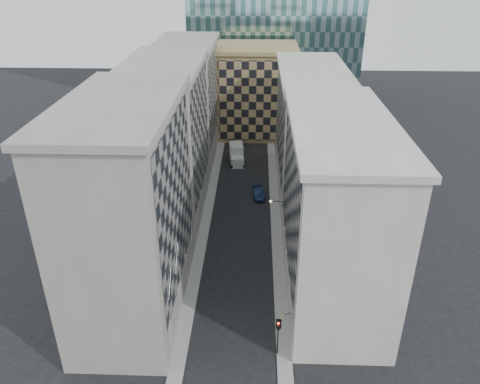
# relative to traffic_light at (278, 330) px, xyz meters

# --- Properties ---
(ground) EXTENTS (260.00, 260.00, 0.00)m
(ground) POSITION_rel_traffic_light_xyz_m (-4.55, -3.21, -3.20)
(ground) COLOR black
(ground) RESTS_ON ground
(sidewalk_west) EXTENTS (1.50, 100.00, 0.15)m
(sidewalk_west) POSITION_rel_traffic_light_xyz_m (-9.80, 26.79, -3.13)
(sidewalk_west) COLOR gray
(sidewalk_west) RESTS_ON ground
(sidewalk_east) EXTENTS (1.50, 100.00, 0.15)m
(sidewalk_east) POSITION_rel_traffic_light_xyz_m (0.70, 26.79, -3.13)
(sidewalk_east) COLOR gray
(sidewalk_east) RESTS_ON ground
(bldg_left_a) EXTENTS (10.80, 22.80, 23.70)m
(bldg_left_a) POSITION_rel_traffic_light_xyz_m (-15.43, 7.79, 8.62)
(bldg_left_a) COLOR gray
(bldg_left_a) RESTS_ON ground
(bldg_left_b) EXTENTS (10.80, 22.80, 22.70)m
(bldg_left_b) POSITION_rel_traffic_light_xyz_m (-15.43, 29.79, 8.12)
(bldg_left_b) COLOR gray
(bldg_left_b) RESTS_ON ground
(bldg_left_c) EXTENTS (10.80, 22.80, 21.70)m
(bldg_left_c) POSITION_rel_traffic_light_xyz_m (-15.43, 51.79, 7.62)
(bldg_left_c) COLOR gray
(bldg_left_c) RESTS_ON ground
(bldg_right_a) EXTENTS (10.80, 26.80, 20.70)m
(bldg_right_a) POSITION_rel_traffic_light_xyz_m (6.33, 11.79, 7.12)
(bldg_right_a) COLOR #B2ACA3
(bldg_right_a) RESTS_ON ground
(bldg_right_b) EXTENTS (10.80, 28.80, 19.70)m
(bldg_right_b) POSITION_rel_traffic_light_xyz_m (6.34, 38.79, 6.64)
(bldg_right_b) COLOR #B2ACA3
(bldg_right_b) RESTS_ON ground
(tan_block) EXTENTS (16.80, 14.80, 18.80)m
(tan_block) POSITION_rel_traffic_light_xyz_m (-2.55, 64.69, 6.23)
(tan_block) COLOR #9C7F52
(tan_block) RESTS_ON ground
(flagpoles_left) EXTENTS (0.10, 6.33, 2.33)m
(flagpoles_left) POSITION_rel_traffic_light_xyz_m (-10.45, 2.79, 4.80)
(flagpoles_left) COLOR gray
(flagpoles_left) RESTS_ON ground
(bracket_lamp) EXTENTS (1.98, 0.36, 0.36)m
(bracket_lamp) POSITION_rel_traffic_light_xyz_m (-0.17, 20.79, 3.00)
(bracket_lamp) COLOR black
(bracket_lamp) RESTS_ON ground
(traffic_light) EXTENTS (0.53, 0.49, 4.26)m
(traffic_light) POSITION_rel_traffic_light_xyz_m (0.00, 0.00, 0.00)
(traffic_light) COLOR black
(traffic_light) RESTS_ON sidewalk_east
(box_truck) EXTENTS (3.12, 6.30, 3.33)m
(box_truck) POSITION_rel_traffic_light_xyz_m (-6.13, 47.94, -1.76)
(box_truck) COLOR silver
(box_truck) RESTS_ON ground
(dark_car) EXTENTS (2.12, 4.75, 1.52)m
(dark_car) POSITION_rel_traffic_light_xyz_m (-1.94, 33.76, -2.45)
(dark_car) COLOR #101E3B
(dark_car) RESTS_ON ground
(shop_sign) EXTENTS (1.26, 0.72, 0.82)m
(shop_sign) POSITION_rel_traffic_light_xyz_m (0.41, 1.19, 0.63)
(shop_sign) COLOR black
(shop_sign) RESTS_ON ground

